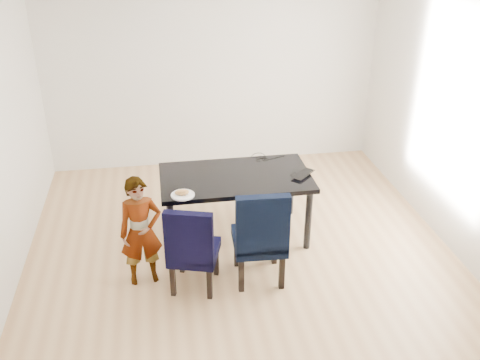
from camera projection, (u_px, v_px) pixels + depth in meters
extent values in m
cube|color=tan|center=(243.00, 261.00, 5.60)|extent=(4.50, 5.00, 0.01)
cube|color=white|center=(212.00, 70.00, 7.17)|extent=(4.50, 0.01, 2.70)
cube|color=white|center=(323.00, 329.00, 2.78)|extent=(4.50, 0.01, 2.70)
cube|color=white|center=(467.00, 128.00, 5.30)|extent=(0.01, 5.00, 2.70)
cube|color=black|center=(236.00, 206.00, 5.86)|extent=(1.60, 0.90, 0.75)
cube|color=black|center=(194.00, 245.00, 5.04)|extent=(0.56, 0.57, 0.92)
cube|color=black|center=(259.00, 233.00, 5.13)|extent=(0.52, 0.54, 1.03)
imported|color=orange|center=(141.00, 232.00, 5.06)|extent=(0.45, 0.33, 1.12)
cylinder|color=white|center=(183.00, 195.00, 5.30)|extent=(0.28, 0.28, 0.01)
ellipsoid|color=#BA8142|center=(182.00, 192.00, 5.27)|extent=(0.16, 0.12, 0.06)
imported|color=black|center=(299.00, 173.00, 5.71)|extent=(0.36, 0.36, 0.02)
torus|color=black|center=(262.00, 159.00, 6.05)|extent=(0.15, 0.15, 0.01)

